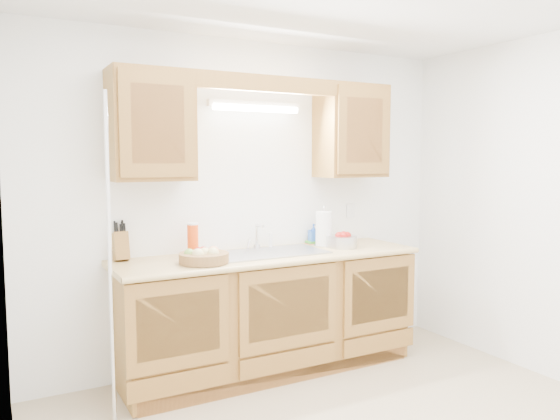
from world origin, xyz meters
TOP-DOWN VIEW (x-y plane):
  - room at (0.00, 0.00)m, footprint 3.52×3.50m
  - base_cabinets at (0.00, 1.20)m, footprint 2.20×0.60m
  - countertop at (0.00, 1.19)m, footprint 2.30×0.63m
  - upper_cabinet_left at (-0.83, 1.33)m, footprint 0.55×0.33m
  - upper_cabinet_right at (0.83, 1.33)m, footprint 0.55×0.33m
  - valance at (0.00, 1.19)m, footprint 2.20×0.05m
  - fluorescent_fixture at (0.00, 1.42)m, footprint 0.76×0.08m
  - sink at (0.00, 1.21)m, footprint 0.84×0.46m
  - wire_shelf_pole at (-1.20, 0.94)m, footprint 0.03×0.03m
  - outlet_plate at (0.95, 1.49)m, footprint 0.08×0.01m
  - fruit_basket at (-0.56, 1.07)m, footprint 0.39×0.39m
  - knife_block at (-1.03, 1.44)m, footprint 0.10×0.16m
  - orange_canister at (-0.54, 1.34)m, footprint 0.10×0.10m
  - soap_bottle at (0.54, 1.44)m, footprint 0.08×0.08m
  - sponge at (0.54, 1.44)m, footprint 0.13×0.08m
  - paper_towel at (0.54, 1.29)m, footprint 0.16×0.16m
  - apple_bowl at (0.63, 1.16)m, footprint 0.31×0.31m

SIDE VIEW (x-z plane):
  - base_cabinets at x=0.00m, z-range 0.01..0.87m
  - sink at x=0.00m, z-range 0.65..1.01m
  - countertop at x=0.00m, z-range 0.86..0.90m
  - sponge at x=0.54m, z-range 0.90..0.92m
  - fruit_basket at x=-0.56m, z-range 0.89..1.00m
  - apple_bowl at x=0.63m, z-range 0.89..1.02m
  - soap_bottle at x=0.54m, z-range 0.90..1.06m
  - wire_shelf_pole at x=-1.20m, z-range 0.00..2.00m
  - knife_block at x=-1.03m, z-range 0.86..1.15m
  - orange_canister at x=-0.54m, z-range 0.90..1.14m
  - paper_towel at x=0.54m, z-range 0.87..1.20m
  - outlet_plate at x=0.95m, z-range 1.09..1.21m
  - room at x=0.00m, z-range 0.00..2.50m
  - upper_cabinet_left at x=-0.83m, z-range 1.45..2.20m
  - upper_cabinet_right at x=0.83m, z-range 1.45..2.20m
  - fluorescent_fixture at x=0.00m, z-range 1.96..2.04m
  - valance at x=0.00m, z-range 2.08..2.20m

